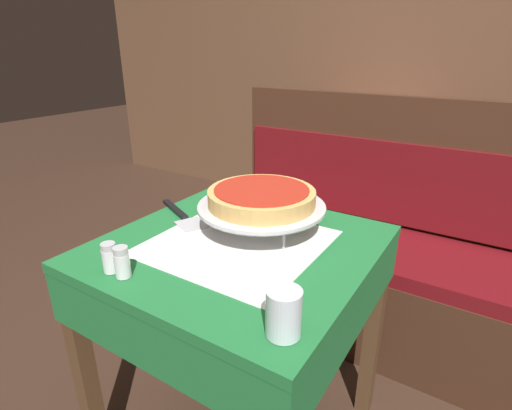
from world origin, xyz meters
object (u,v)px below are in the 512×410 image
at_px(dining_table_front, 238,276).
at_px(pepper_shaker, 122,262).
at_px(dining_table_rear, 362,149).
at_px(deep_dish_pizza, 262,197).
at_px(pizza_pan_stand, 261,208).
at_px(pizza_server, 182,215).
at_px(condiment_caddy, 344,126).
at_px(water_glass_near, 284,313).
at_px(booth_bench, 366,266).
at_px(salt_shaker, 110,258).

height_order(dining_table_front, pepper_shaker, pepper_shaker).
bearing_deg(dining_table_rear, deep_dish_pizza, -82.48).
height_order(pizza_pan_stand, pizza_server, pizza_pan_stand).
distance_m(pizza_pan_stand, deep_dish_pizza, 0.03).
relative_size(pizza_pan_stand, deep_dish_pizza, 1.20).
relative_size(pizza_pan_stand, condiment_caddy, 2.11).
bearing_deg(pizza_server, dining_table_front, -11.45).
bearing_deg(pizza_server, water_glass_near, -30.28).
height_order(booth_bench, pizza_pan_stand, booth_bench).
bearing_deg(water_glass_near, salt_shaker, -176.99).
distance_m(booth_bench, deep_dish_pizza, 0.90).
xyz_separation_m(pepper_shaker, condiment_caddy, (-0.16, 1.89, 0.01)).
height_order(deep_dish_pizza, salt_shaker, deep_dish_pizza).
bearing_deg(water_glass_near, deep_dish_pizza, 126.91).
xyz_separation_m(salt_shaker, condiment_caddy, (-0.12, 1.89, 0.01)).
xyz_separation_m(pizza_pan_stand, salt_shaker, (-0.19, -0.39, -0.04)).
relative_size(deep_dish_pizza, pizza_server, 1.15).
bearing_deg(pizza_server, condiment_caddy, 91.29).
bearing_deg(pizza_pan_stand, dining_table_rear, 97.52).
bearing_deg(pizza_pan_stand, booth_bench, 79.40).
height_order(dining_table_front, booth_bench, booth_bench).
height_order(pizza_pan_stand, pepper_shaker, pizza_pan_stand).
distance_m(pizza_server, salt_shaker, 0.36).
bearing_deg(booth_bench, pepper_shaker, -104.33).
height_order(dining_table_rear, pizza_pan_stand, pizza_pan_stand).
relative_size(pizza_pan_stand, water_glass_near, 3.84).
distance_m(salt_shaker, pepper_shaker, 0.04).
relative_size(deep_dish_pizza, salt_shaker, 4.08).
bearing_deg(salt_shaker, dining_table_rear, 90.44).
bearing_deg(booth_bench, water_glass_near, -82.51).
distance_m(booth_bench, pizza_pan_stand, 0.88).
relative_size(booth_bench, water_glass_near, 15.02).
bearing_deg(condiment_caddy, booth_bench, -60.42).
bearing_deg(deep_dish_pizza, pizza_server, -171.20).
distance_m(deep_dish_pizza, water_glass_near, 0.46).
relative_size(water_glass_near, salt_shaker, 1.27).
bearing_deg(pizza_server, pizza_pan_stand, 8.80).
height_order(dining_table_front, pizza_pan_stand, pizza_pan_stand).
height_order(pizza_pan_stand, condiment_caddy, condiment_caddy).
height_order(pizza_server, condiment_caddy, condiment_caddy).
distance_m(pizza_pan_stand, pizza_server, 0.29).
distance_m(dining_table_front, booth_bench, 0.88).
distance_m(dining_table_rear, pepper_shaker, 1.97).
distance_m(pizza_pan_stand, condiment_caddy, 1.53).
bearing_deg(pizza_server, salt_shaker, -76.19).
distance_m(deep_dish_pizza, pizza_server, 0.30).
height_order(booth_bench, pepper_shaker, booth_bench).
xyz_separation_m(pizza_server, salt_shaker, (0.09, -0.35, 0.03)).
bearing_deg(salt_shaker, pizza_pan_stand, 63.74).
bearing_deg(salt_shaker, deep_dish_pizza, 63.74).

